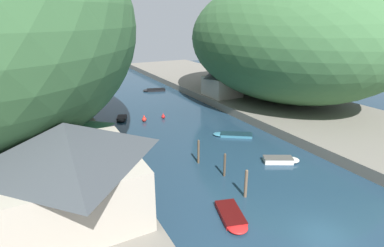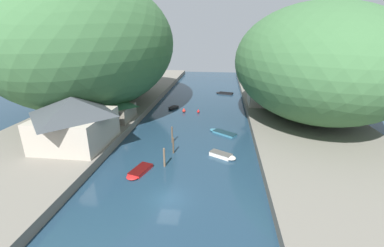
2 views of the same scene
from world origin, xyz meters
TOP-DOWN VIEW (x-y plane):
  - water_surface at (0.00, 30.00)m, footprint 130.00×130.00m
  - left_bank at (-22.31, 30.00)m, footprint 22.00×120.00m
  - right_bank at (22.31, 30.00)m, footprint 22.00×120.00m
  - hillside_right at (23.41, 29.51)m, footprint 31.04×43.45m
  - waterfront_building at (-16.69, 10.47)m, footprint 10.51×11.51m
  - boathouse_shed at (-15.94, 22.35)m, footprint 8.21×7.42m
  - right_bank_cottage at (14.80, 36.96)m, footprint 6.30×7.17m
  - boat_yellow_tender at (-5.14, 4.98)m, footprint 2.96×4.78m
  - boat_red_skiff at (6.25, 10.97)m, footprint 4.34×3.25m
  - boat_open_rowboat at (6.12, 52.50)m, footprint 5.47×3.24m
  - boat_near_quay at (5.84, 20.71)m, footprint 5.54×4.57m
  - boat_navy_launch at (-6.24, 35.07)m, footprint 2.43×3.34m
  - mooring_post_nearest at (-2.06, 7.25)m, footprint 0.30×0.30m
  - mooring_post_second at (-1.58, 11.51)m, footprint 0.26×0.26m
  - mooring_post_middle at (-2.55, 15.48)m, footprint 0.25×0.25m
  - channel_buoy_near at (0.25, 32.67)m, footprint 0.64×0.64m
  - channel_buoy_far at (-3.13, 32.67)m, footprint 0.76×0.76m
  - person_on_quay at (-12.84, 6.97)m, footprint 0.22×0.38m
  - person_by_boathouse at (-12.22, 5.89)m, footprint 0.29×0.42m

SIDE VIEW (x-z plane):
  - water_surface at x=0.00m, z-range 0.00..0.00m
  - boat_near_quay at x=5.84m, z-range 0.00..0.39m
  - boat_yellow_tender at x=-5.14m, z-range 0.00..0.44m
  - boat_open_rowboat at x=6.12m, z-range 0.00..0.46m
  - boat_navy_launch at x=-6.24m, z-range 0.00..0.52m
  - boat_red_skiff at x=6.25m, z-range 0.00..0.63m
  - channel_buoy_near at x=0.25m, z-range -0.11..0.85m
  - channel_buoy_far at x=-3.13m, z-range -0.13..1.02m
  - left_bank at x=-22.31m, z-range 0.00..1.33m
  - right_bank at x=22.31m, z-range 0.00..1.33m
  - mooring_post_second at x=-1.58m, z-range 0.01..2.68m
  - mooring_post_nearest at x=-2.06m, z-range 0.01..2.89m
  - mooring_post_middle at x=-2.55m, z-range 0.01..2.93m
  - person_on_quay at x=-12.84m, z-range 1.46..3.15m
  - person_by_boathouse at x=-12.22m, z-range 1.46..3.15m
  - boathouse_shed at x=-15.94m, z-range 1.39..5.25m
  - right_bank_cottage at x=14.80m, z-range 1.40..6.20m
  - waterfront_building at x=-16.69m, z-range 1.47..9.02m
  - hillside_right at x=23.41m, z-range 1.33..23.35m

